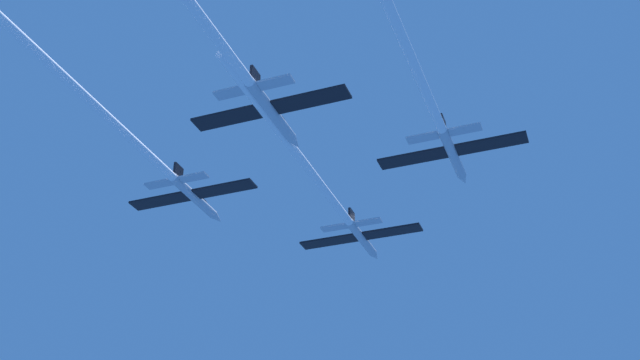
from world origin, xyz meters
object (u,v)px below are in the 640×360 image
object	(u,v)px
jet_left_wing	(133,140)
jet_right_wing	(423,85)
jet_lead	(328,194)
jet_slot	(195,9)

from	to	relation	value
jet_left_wing	jet_right_wing	world-z (taller)	jet_right_wing
jet_lead	jet_slot	bearing A→B (deg)	-88.64
jet_left_wing	jet_slot	size ratio (longest dim) A/B	0.91
jet_left_wing	jet_right_wing	bearing A→B (deg)	2.68
jet_slot	jet_left_wing	bearing A→B (deg)	135.15
jet_left_wing	jet_right_wing	distance (m)	33.89
jet_right_wing	jet_slot	bearing A→B (deg)	-129.30
jet_lead	jet_slot	xyz separation A→B (m)	(0.87, -36.61, -0.24)
jet_lead	jet_slot	size ratio (longest dim) A/B	0.89
jet_lead	jet_left_wing	xyz separation A→B (m)	(-17.07, -18.76, 0.75)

